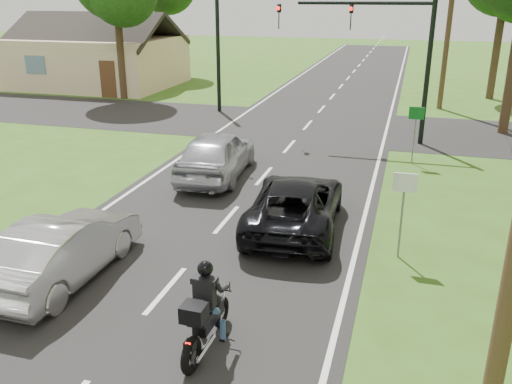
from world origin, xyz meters
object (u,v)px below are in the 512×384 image
dark_suv (295,204)px  silver_sedan (63,249)px  motorcycle_rider (205,316)px  sign_white (404,195)px  silver_suv (216,154)px  utility_pole_far (450,11)px  sign_green (416,121)px  traffic_signal (383,41)px

dark_suv → silver_sedan: (-4.30, -4.11, 0.04)m
motorcycle_rider → silver_sedan: (-3.90, 1.54, 0.05)m
sign_white → dark_suv: bearing=159.6°
dark_suv → silver_suv: size_ratio=1.03×
motorcycle_rider → silver_suv: bearing=110.4°
utility_pole_far → sign_green: bearing=-96.7°
silver_sedan → sign_white: bearing=-156.3°
dark_suv → sign_green: bearing=-116.9°
dark_suv → silver_sedan: silver_sedan is taller
motorcycle_rider → silver_suv: (-3.10, 9.15, 0.15)m
traffic_signal → sign_white: 11.39m
sign_white → sign_green: 8.00m
utility_pole_far → sign_green: 11.63m
silver_sedan → sign_green: (7.24, 11.09, 0.87)m
motorcycle_rider → silver_sedan: motorcycle_rider is taller
utility_pole_far → traffic_signal: bearing=-109.7°
motorcycle_rider → silver_sedan: size_ratio=0.46×
motorcycle_rider → traffic_signal: (1.78, 15.65, 3.46)m
silver_sedan → motorcycle_rider: bearing=158.5°
utility_pole_far → sign_white: utility_pole_far is taller
motorcycle_rider → silver_suv: motorcycle_rider is taller
motorcycle_rider → silver_sedan: bearing=160.1°
silver_suv → sign_white: size_ratio=2.25×
silver_sedan → sign_white: 7.74m
dark_suv → silver_suv: silver_suv is taller
dark_suv → silver_suv: 4.95m
silver_sedan → sign_green: sign_green is taller
motorcycle_rider → dark_suv: size_ratio=0.41×
silver_sedan → dark_suv: bearing=-136.2°
motorcycle_rider → sign_green: 13.10m
dark_suv → silver_sedan: 5.95m
traffic_signal → silver_suv: bearing=-126.9°
silver_suv → utility_pole_far: utility_pole_far is taller
sign_white → sign_green: (0.20, 8.00, 0.00)m
sign_white → silver_suv: bearing=144.1°
silver_suv → sign_green: bearing=-156.0°
silver_sedan → silver_suv: (0.80, 7.61, 0.10)m
motorcycle_rider → sign_green: sign_green is taller
sign_white → sign_green: same height
traffic_signal → sign_green: (1.56, -3.02, -2.54)m
motorcycle_rider → utility_pole_far: (4.65, 23.65, 4.40)m
motorcycle_rider → silver_suv: 9.67m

